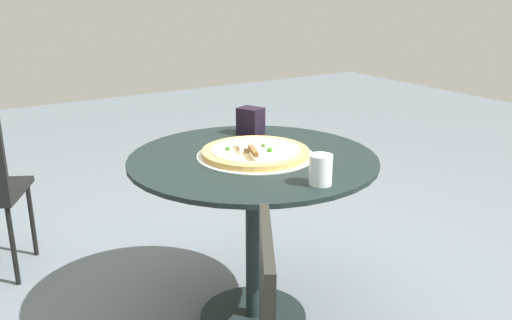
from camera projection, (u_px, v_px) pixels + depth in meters
The scene contains 6 objects.
ground_plane at pixel (253, 318), 2.37m from camera, with size 10.00×10.00×0.00m, color slate.
patio_table at pixel (253, 195), 2.19m from camera, with size 0.98×0.98×0.73m.
pizza_on_tray at pixel (256, 153), 2.14m from camera, with size 0.46×0.46×0.05m.
pizza_server at pixel (251, 148), 2.08m from camera, with size 0.12×0.21×0.02m.
drinking_cup at pixel (321, 170), 1.83m from camera, with size 0.08×0.08×0.10m, color silver.
napkin_dispenser at pixel (251, 121), 2.44m from camera, with size 0.10×0.08×0.12m, color black.
Camera 1 is at (-1.08, -1.73, 1.38)m, focal length 38.32 mm.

